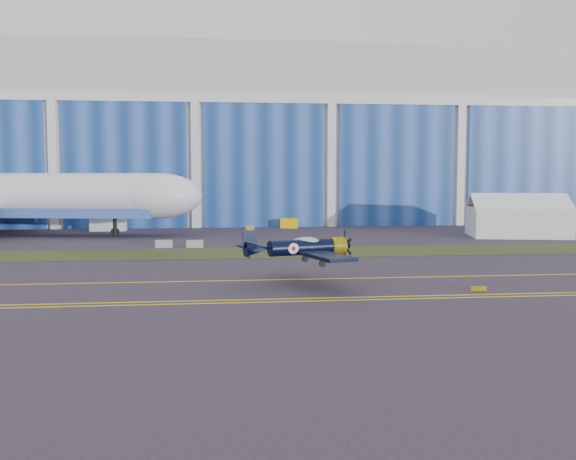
{
  "coord_description": "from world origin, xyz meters",
  "views": [
    {
      "loc": [
        2.0,
        -59.73,
        8.81
      ],
      "look_at": [
        9.2,
        1.12,
        3.6
      ],
      "focal_mm": 42.0,
      "sensor_mm": 36.0,
      "label": 1
    }
  ],
  "objects": [
    {
      "name": "tent",
      "position": [
        44.63,
        29.03,
        3.02
      ],
      "size": [
        14.76,
        12.13,
        6.04
      ],
      "rotation": [
        0.0,
        0.0,
        -0.22
      ],
      "color": "white",
      "rests_on": "ground"
    },
    {
      "name": "gse_box",
      "position": [
        59.29,
        44.03,
        0.91
      ],
      "size": [
        3.41,
        2.65,
        1.81
      ],
      "primitive_type": "cube",
      "rotation": [
        0.0,
        0.0,
        0.4
      ],
      "color": "gray",
      "rests_on": "ground"
    },
    {
      "name": "edge_line_far",
      "position": [
        0.0,
        -13.5,
        0.01
      ],
      "size": [
        80.0,
        0.2,
        0.02
      ],
      "primitive_type": "cube",
      "color": "yellow",
      "rests_on": "ground"
    },
    {
      "name": "hangar",
      "position": [
        0.0,
        71.79,
        14.96
      ],
      "size": [
        220.0,
        45.7,
        30.0
      ],
      "color": "silver",
      "rests_on": "ground"
    },
    {
      "name": "taxiway_centreline",
      "position": [
        0.0,
        -5.0,
        0.01
      ],
      "size": [
        200.0,
        0.2,
        0.02
      ],
      "primitive_type": "cube",
      "color": "yellow",
      "rests_on": "ground"
    },
    {
      "name": "tug",
      "position": [
        14.81,
        46.81,
        0.76
      ],
      "size": [
        2.97,
        2.32,
        1.52
      ],
      "primitive_type": "cube",
      "rotation": [
        0.0,
        0.0,
        -0.3
      ],
      "color": "yellow",
      "rests_on": "ground"
    },
    {
      "name": "edge_line_near",
      "position": [
        0.0,
        -14.5,
        0.01
      ],
      "size": [
        80.0,
        0.2,
        0.02
      ],
      "primitive_type": "cube",
      "color": "yellow",
      "rests_on": "ground"
    },
    {
      "name": "barrier_b",
      "position": [
        0.35,
        19.95,
        0.45
      ],
      "size": [
        2.02,
        0.66,
        0.9
      ],
      "primitive_type": "cube",
      "rotation": [
        0.0,
        0.0,
        0.03
      ],
      "color": "gray",
      "rests_on": "ground"
    },
    {
      "name": "guard_board_right",
      "position": [
        22.0,
        -12.0,
        0.17
      ],
      "size": [
        1.2,
        0.15,
        0.35
      ],
      "primitive_type": "cube",
      "color": "yellow",
      "rests_on": "ground"
    },
    {
      "name": "ground",
      "position": [
        0.0,
        0.0,
        0.0
      ],
      "size": [
        260.0,
        260.0,
        0.0
      ],
      "primitive_type": "plane",
      "color": "#372F3C",
      "rests_on": "ground"
    },
    {
      "name": "shipping_container",
      "position": [
        -13.21,
        45.05,
        1.16
      ],
      "size": [
        5.36,
        2.17,
        2.32
      ],
      "primitive_type": "cube",
      "rotation": [
        0.0,
        0.0,
        0.01
      ],
      "color": "white",
      "rests_on": "ground"
    },
    {
      "name": "barrier_a",
      "position": [
        -3.28,
        20.46,
        0.45
      ],
      "size": [
        2.0,
        0.62,
        0.9
      ],
      "primitive_type": "cube",
      "rotation": [
        0.0,
        0.0,
        0.01
      ],
      "color": "#969199",
      "rests_on": "ground"
    },
    {
      "name": "warbird",
      "position": [
        9.2,
        -7.88,
        3.0
      ],
      "size": [
        13.09,
        14.51,
        3.62
      ],
      "rotation": [
        0.0,
        0.0,
        0.28
      ],
      "color": "black",
      "rests_on": "ground"
    },
    {
      "name": "grass_median",
      "position": [
        0.0,
        14.0,
        0.02
      ],
      "size": [
        260.0,
        10.0,
        0.02
      ],
      "primitive_type": "cube",
      "color": "#475128",
      "rests_on": "ground"
    }
  ]
}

